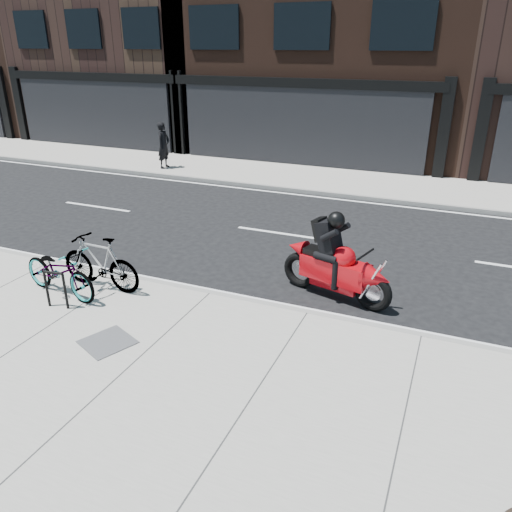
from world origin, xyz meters
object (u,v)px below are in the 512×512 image
at_px(bicycle_rear, 100,262).
at_px(pedestrian, 164,145).
at_px(bike_rack, 55,286).
at_px(bicycle_front, 59,271).
at_px(utility_grate, 108,342).
at_px(motorcycle, 341,265).

xyz_separation_m(bicycle_rear, pedestrian, (-4.51, 9.43, 0.33)).
relative_size(bike_rack, bicycle_front, 0.39).
height_order(bike_rack, bicycle_rear, bicycle_rear).
bearing_deg(pedestrian, bicycle_front, -158.70).
height_order(bicycle_front, utility_grate, bicycle_front).
relative_size(bicycle_front, pedestrian, 1.08).
bearing_deg(bike_rack, bicycle_rear, 76.13).
bearing_deg(bike_rack, pedestrian, 112.31).
bearing_deg(pedestrian, bike_rack, -158.14).
bearing_deg(bicycle_front, motorcycle, -57.39).
relative_size(bike_rack, motorcycle, 0.31).
bearing_deg(motorcycle, utility_grate, -118.60).
relative_size(bike_rack, utility_grate, 0.97).
distance_m(bicycle_rear, pedestrian, 10.46).
distance_m(motorcycle, utility_grate, 4.47).
bearing_deg(pedestrian, motorcycle, -131.71).
height_order(bicycle_rear, pedestrian, pedestrian).
xyz_separation_m(bike_rack, bicycle_rear, (0.24, 0.97, 0.12)).
height_order(motorcycle, utility_grate, motorcycle).
distance_m(bicycle_rear, utility_grate, 2.16).
distance_m(bicycle_front, pedestrian, 10.75).
bearing_deg(bicycle_rear, pedestrian, -152.50).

